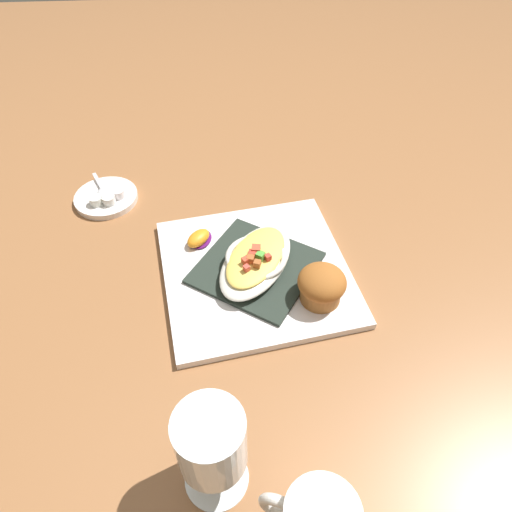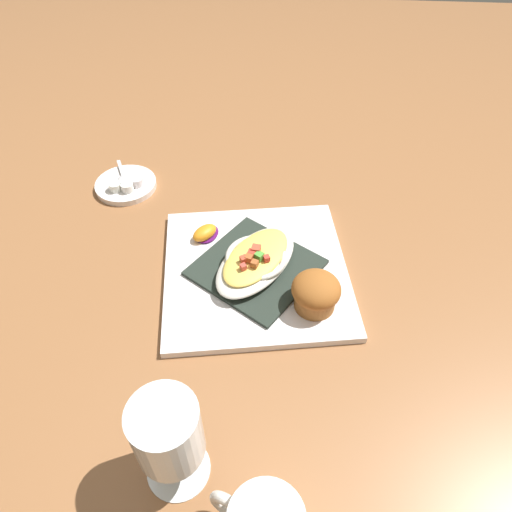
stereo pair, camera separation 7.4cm
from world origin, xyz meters
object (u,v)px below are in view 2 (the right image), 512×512
(square_plate, at_px, (256,271))
(orange_garnish, at_px, (205,233))
(muffin, at_px, (316,292))
(stemmed_glass, at_px, (168,436))
(spoon, at_px, (125,179))
(creamer_cup_2, at_px, (137,182))
(creamer_cup_0, at_px, (115,187))
(creamer_cup_1, at_px, (127,187))
(creamer_saucer, at_px, (126,185))
(gratin_dish, at_px, (256,259))

(square_plate, height_order, orange_garnish, orange_garnish)
(muffin, height_order, stemmed_glass, stemmed_glass)
(spoon, relative_size, creamer_cup_2, 3.66)
(stemmed_glass, bearing_deg, spoon, 111.38)
(creamer_cup_0, height_order, creamer_cup_1, same)
(creamer_saucer, height_order, creamer_cup_2, creamer_cup_2)
(stemmed_glass, relative_size, creamer_cup_0, 6.12)
(creamer_saucer, relative_size, spoon, 1.34)
(spoon, distance_m, creamer_cup_0, 0.03)
(gratin_dish, bearing_deg, creamer_cup_1, 144.87)
(gratin_dish, xyz_separation_m, creamer_cup_0, (-0.28, 0.18, -0.02))
(square_plate, relative_size, stemmed_glass, 1.99)
(spoon, xyz_separation_m, creamer_cup_1, (0.01, -0.03, 0.00))
(creamer_cup_1, bearing_deg, muffin, -35.21)
(creamer_cup_1, bearing_deg, gratin_dish, -35.13)
(gratin_dish, bearing_deg, orange_garnish, 143.51)
(muffin, xyz_separation_m, orange_garnish, (-0.18, 0.13, -0.02))
(creamer_cup_0, relative_size, creamer_cup_2, 1.00)
(creamer_saucer, relative_size, creamer_cup_0, 4.90)
(spoon, bearing_deg, creamer_cup_0, -110.12)
(muffin, bearing_deg, orange_garnish, 144.04)
(square_plate, xyz_separation_m, gratin_dish, (-0.00, -0.00, 0.03))
(spoon, bearing_deg, creamer_cup_1, -64.25)
(muffin, xyz_separation_m, creamer_cup_2, (-0.34, 0.27, -0.02))
(muffin, xyz_separation_m, stemmed_glass, (-0.16, -0.25, 0.05))
(muffin, distance_m, creamer_cup_1, 0.43)
(creamer_cup_0, bearing_deg, creamer_cup_2, 25.75)
(spoon, xyz_separation_m, creamer_cup_2, (0.03, -0.01, 0.00))
(square_plate, xyz_separation_m, creamer_saucer, (-0.27, 0.21, -0.00))
(spoon, distance_m, creamer_cup_1, 0.03)
(gratin_dish, distance_m, muffin, 0.11)
(square_plate, relative_size, creamer_saucer, 2.49)
(creamer_cup_1, bearing_deg, creamer_saucer, 115.75)
(gratin_dish, bearing_deg, creamer_saucer, 142.70)
(muffin, relative_size, spoon, 0.83)
(square_plate, height_order, creamer_saucer, square_plate)
(gratin_dish, height_order, orange_garnish, gratin_dish)
(square_plate, xyz_separation_m, creamer_cup_2, (-0.25, 0.20, 0.01))
(creamer_cup_0, bearing_deg, creamer_saucer, 64.19)
(orange_garnish, distance_m, spoon, 0.23)
(square_plate, bearing_deg, gratin_dish, -103.31)
(creamer_cup_0, bearing_deg, gratin_dish, -32.88)
(muffin, bearing_deg, stemmed_glass, -122.85)
(stemmed_glass, height_order, creamer_saucer, stemmed_glass)
(muffin, bearing_deg, creamer_cup_0, 146.47)
(creamer_cup_2, bearing_deg, gratin_dish, -39.29)
(gratin_dish, relative_size, creamer_saucer, 1.68)
(creamer_cup_1, distance_m, creamer_cup_2, 0.02)
(muffin, bearing_deg, spoon, 142.96)
(creamer_cup_0, xyz_separation_m, creamer_cup_2, (0.04, 0.02, 0.00))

